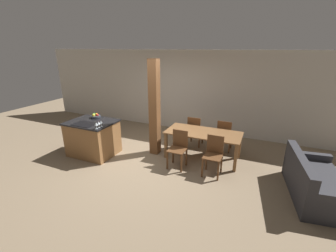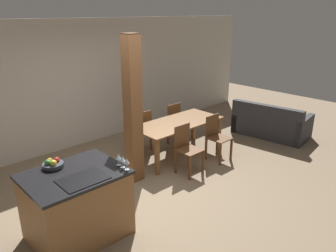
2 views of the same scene
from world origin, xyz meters
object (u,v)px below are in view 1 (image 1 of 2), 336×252
Objects in this scene: fruit_bowl at (95,116)px; wine_glass_near at (96,124)px; dining_chair_near_left at (178,148)px; dining_chair_near_right at (213,154)px; dining_table at (203,136)px; couch at (315,184)px; timber_post at (155,109)px; wine_glass_middle at (99,123)px; kitchen_island at (93,138)px; dining_chair_far_left at (195,130)px; dining_chair_far_right at (224,135)px; wine_glass_far at (101,122)px.

fruit_bowl is 1.72× the size of wine_glass_near.
dining_chair_near_left is 1.00× the size of dining_chair_near_right.
dining_chair_near_right is (0.85, 0.00, 0.00)m from dining_chair_near_left.
wine_glass_near is at bearing -148.96° from dining_table.
dining_chair_near_left is at bearing 81.12° from couch.
timber_post is at bearing 14.38° from fruit_bowl.
couch is (2.43, -0.71, -0.35)m from dining_table.
wine_glass_middle is at bearing 90.00° from wine_glass_near.
dining_chair_near_left and dining_chair_near_right have the same top height.
dining_chair_near_right is (3.20, 0.29, 0.02)m from kitchen_island.
fruit_bowl is at bearing 179.32° from dining_chair_near_left.
wine_glass_near is 1.00× the size of wine_glass_middle.
kitchen_island is 0.89m from wine_glass_near.
fruit_bowl reaches higher than kitchen_island.
dining_chair_near_left is (2.47, -0.03, -0.50)m from fruit_bowl.
dining_chair_far_left is 3.18m from couch.
couch is 3.86m from timber_post.
timber_post reaches higher than dining_chair_near_right.
dining_chair_far_left is at bearing 34.52° from kitchen_island.
timber_post is at bearing 25.96° from kitchen_island.
kitchen_island is 2.94m from dining_table.
wine_glass_middle is 0.17× the size of dining_chair_far_right.
wine_glass_middle is 0.06× the size of timber_post.
wine_glass_far reaches higher than dining_chair_near_left.
dining_chair_near_left is at bearing 90.00° from dining_chair_far_left.
wine_glass_far reaches higher than dining_chair_far_right.
dining_chair_far_right is (2.67, 2.02, -0.57)m from wine_glass_near.
fruit_bowl reaches higher than dining_table.
kitchen_island is 1.35× the size of dining_chair_near_right.
wine_glass_middle reaches higher than dining_chair_near_left.
kitchen_island is at bearing 142.79° from wine_glass_near.
dining_table is at bearing 122.68° from dining_chair_near_right.
wine_glass_near is 0.06× the size of timber_post.
fruit_bowl is 5.37m from couch.
dining_chair_far_right is at bearing 37.04° from wine_glass_near.
dining_table is 2.11× the size of dining_chair_far_right.
dining_chair_far_left is 1.45m from timber_post.
wine_glass_far is at bearing 90.00° from wine_glass_near.
wine_glass_middle is at bearing -161.80° from dining_chair_near_left.
couch is (5.20, 0.24, -0.19)m from kitchen_island.
kitchen_island is 0.48× the size of timber_post.
fruit_bowl is at bearing 110.94° from kitchen_island.
wine_glass_near is 0.18m from wine_glass_far.
couch is (2.00, -1.38, -0.20)m from dining_chair_far_right.
wine_glass_near is 0.17× the size of dining_chair_far_left.
dining_chair_far_right is at bearing 34.53° from wine_glass_far.
timber_post reaches higher than dining_chair_far_right.
wine_glass_middle reaches higher than kitchen_island.
dining_chair_near_left is at bearing 180.00° from dining_chair_near_right.
dining_chair_far_right is (3.32, 1.30, -0.50)m from fruit_bowl.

